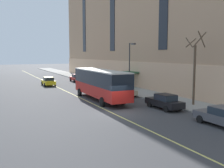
# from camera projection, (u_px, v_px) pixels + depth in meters

# --- Properties ---
(ground_plane) EXTENTS (260.00, 260.00, 0.00)m
(ground_plane) POSITION_uv_depth(u_px,v_px,m) (119.00, 112.00, 25.46)
(ground_plane) COLOR #424244
(sidewalk) EXTENTS (4.82, 160.00, 0.15)m
(sidewalk) POSITION_uv_depth(u_px,v_px,m) (172.00, 100.00, 31.84)
(sidewalk) COLOR #9E9B93
(sidewalk) RESTS_ON ground
(city_bus) EXTENTS (2.95, 12.50, 3.72)m
(city_bus) POSITION_uv_depth(u_px,v_px,m) (100.00, 83.00, 31.94)
(city_bus) COLOR red
(city_bus) RESTS_ON ground
(parked_car_darkgray_0) EXTENTS (2.00, 4.69, 1.56)m
(parked_car_darkgray_0) POSITION_uv_depth(u_px,v_px,m) (223.00, 117.00, 20.40)
(parked_car_darkgray_0) COLOR #4C4C51
(parked_car_darkgray_0) RESTS_ON ground
(parked_car_red_2) EXTENTS (2.02, 4.25, 1.56)m
(parked_car_red_2) POSITION_uv_depth(u_px,v_px,m) (77.00, 78.00, 53.52)
(parked_car_red_2) COLOR #B21E19
(parked_car_red_2) RESTS_ON ground
(parked_car_champagne_3) EXTENTS (2.03, 4.39, 1.56)m
(parked_car_champagne_3) POSITION_uv_depth(u_px,v_px,m) (124.00, 90.00, 35.21)
(parked_car_champagne_3) COLOR #BCAD89
(parked_car_champagne_3) RESTS_ON ground
(parked_car_darkgray_4) EXTENTS (2.04, 4.54, 1.56)m
(parked_car_darkgray_4) POSITION_uv_depth(u_px,v_px,m) (98.00, 84.00, 43.22)
(parked_car_darkgray_4) COLOR #4C4C51
(parked_car_darkgray_4) RESTS_ON ground
(parked_car_black_6) EXTENTS (2.01, 4.54, 1.56)m
(parked_car_black_6) POSITION_uv_depth(u_px,v_px,m) (164.00, 101.00, 26.94)
(parked_car_black_6) COLOR black
(parked_car_black_6) RESTS_ON ground
(taxi_cab) EXTENTS (1.98, 4.22, 1.56)m
(taxi_cab) POSITION_uv_depth(u_px,v_px,m) (48.00, 81.00, 46.83)
(taxi_cab) COLOR yellow
(taxi_cab) RESTS_ON ground
(street_tree_mid_block) EXTENTS (1.95, 1.92, 7.87)m
(street_tree_mid_block) POSITION_uv_depth(u_px,v_px,m) (195.00, 69.00, 28.17)
(street_tree_mid_block) COLOR brown
(street_tree_mid_block) RESTS_ON sidewalk
(street_lamp) EXTENTS (0.36, 1.48, 7.02)m
(street_lamp) POSITION_uv_depth(u_px,v_px,m) (130.00, 63.00, 36.94)
(street_lamp) COLOR #2D2D30
(street_lamp) RESTS_ON sidewalk
(lane_centerline) EXTENTS (0.16, 140.00, 0.01)m
(lane_centerline) POSITION_uv_depth(u_px,v_px,m) (100.00, 107.00, 27.83)
(lane_centerline) COLOR #E0D66B
(lane_centerline) RESTS_ON ground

